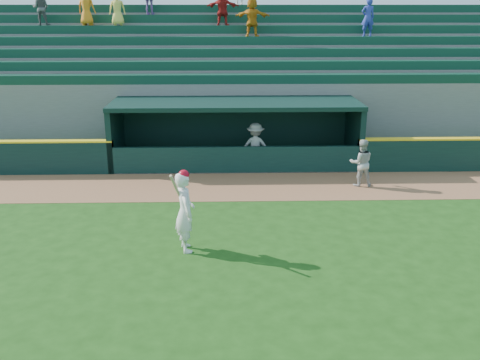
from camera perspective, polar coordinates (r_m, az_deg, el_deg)
The scene contains 7 objects.
ground at distance 13.74m, azimuth 0.18°, elevation -7.23°, with size 120.00×120.00×0.00m, color #194010.
warning_track at distance 18.29m, azimuth -0.28°, elevation -0.68°, with size 40.00×3.00×0.01m, color brown.
dugout_player_front at distance 18.61m, azimuth 12.80°, elevation 1.80°, with size 0.79×0.62×1.63m, color #A7A7A2.
dugout_player_inside at distance 20.11m, azimuth 1.66°, elevation 3.63°, with size 1.14×0.65×1.76m, color #969792.
dugout at distance 20.92m, azimuth -0.47°, elevation 5.55°, with size 9.40×2.80×2.46m.
stands at distance 25.24m, azimuth -0.75°, elevation 10.09°, with size 34.50×6.25×7.48m.
batter_at_plate at distance 13.30m, azimuth -5.91°, elevation -3.29°, with size 0.68×0.89×2.13m.
Camera 1 is at (-0.38, -12.43, 5.84)m, focal length 40.00 mm.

